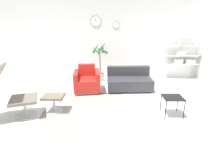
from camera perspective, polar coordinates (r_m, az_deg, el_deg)
The scene contains 9 objects.
ground_plane at distance 4.27m, azimuth -2.55°, elevation -7.61°, with size 12.00×12.00×0.00m, color white.
wall_back at distance 6.66m, azimuth -1.63°, elevation 14.04°, with size 12.00×0.09×2.80m.
round_rug at distance 4.04m, azimuth -4.33°, elevation -9.15°, with size 2.56×2.56×0.01m.
ottoman at distance 4.17m, azimuth -18.43°, elevation -4.83°, with size 0.47×0.40×0.39m.
armchair_red at distance 5.35m, azimuth -8.02°, elevation 0.83°, with size 0.85×0.93×0.77m.
couch_low at distance 5.49m, azimuth 5.70°, elevation 0.88°, with size 1.39×0.91×0.67m.
side_table at distance 3.97m, azimuth 19.31°, elevation -4.63°, with size 0.42×0.42×0.43m.
potted_plant at distance 6.19m, azimuth -3.87°, elevation 6.51°, with size 0.61×0.59×1.40m.
shelf_unit at distance 6.94m, azimuth 22.34°, elevation 9.07°, with size 1.21×0.28×1.69m.
Camera 1 is at (0.19, -3.86, 1.82)m, focal length 28.00 mm.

